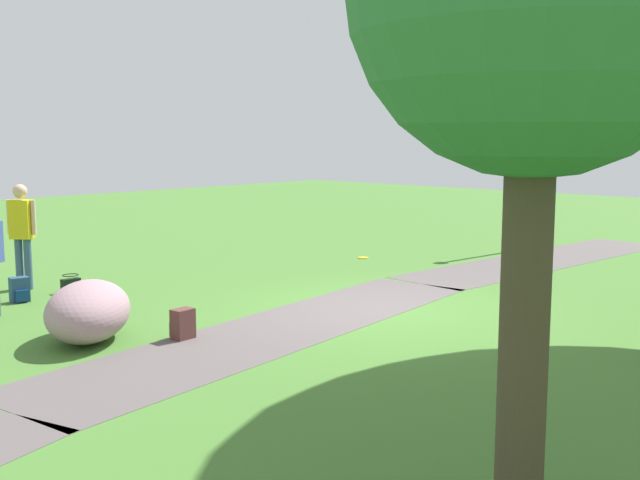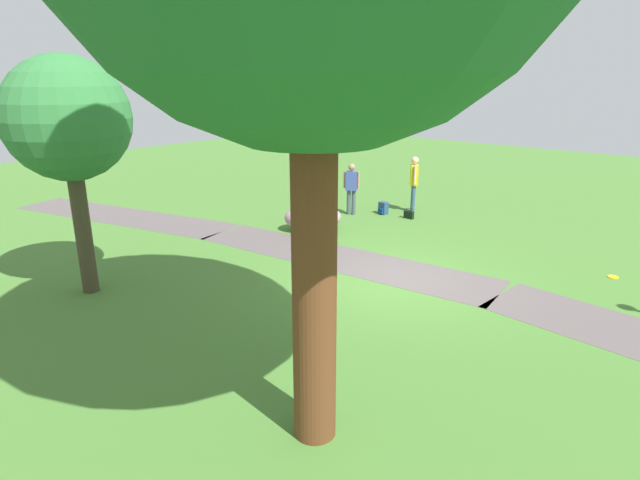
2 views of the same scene
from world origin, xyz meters
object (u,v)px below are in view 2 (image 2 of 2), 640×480
object	(u,v)px
young_tree_near_path	(67,121)
handbag_on_grass	(409,214)
man_near_boulder	(351,185)
frisbee_on_grass	(613,277)
lawn_boulder	(313,217)
woman_with_handbag	(414,180)
spare_backpack_on_lawn	(383,208)
backpack_by_boulder	(317,236)

from	to	relation	value
young_tree_near_path	handbag_on_grass	size ratio (longest dim) A/B	14.65
man_near_boulder	frisbee_on_grass	bearing A→B (deg)	176.24
young_tree_near_path	lawn_boulder	bearing A→B (deg)	-94.94
young_tree_near_path	frisbee_on_grass	bearing A→B (deg)	-135.20
lawn_boulder	woman_with_handbag	xyz separation A→B (m)	(-1.02, -3.83, 0.68)
spare_backpack_on_lawn	frisbee_on_grass	distance (m)	7.22
man_near_boulder	frisbee_on_grass	distance (m)	7.95
spare_backpack_on_lawn	young_tree_near_path	bearing A→B (deg)	83.66
woman_with_handbag	young_tree_near_path	bearing A→B (deg)	81.26
lawn_boulder	man_near_boulder	world-z (taller)	man_near_boulder
handbag_on_grass	backpack_by_boulder	xyz separation A→B (m)	(0.53, 3.79, 0.05)
spare_backpack_on_lawn	man_near_boulder	bearing A→B (deg)	43.32
man_near_boulder	spare_backpack_on_lawn	size ratio (longest dim) A/B	4.15
young_tree_near_path	spare_backpack_on_lawn	xyz separation A→B (m)	(-1.04, -9.33, -3.33)
spare_backpack_on_lawn	frisbee_on_grass	size ratio (longest dim) A/B	1.71
lawn_boulder	woman_with_handbag	distance (m)	4.02
backpack_by_boulder	handbag_on_grass	bearing A→B (deg)	-97.94
lawn_boulder	man_near_boulder	bearing A→B (deg)	-82.62
backpack_by_boulder	man_near_boulder	bearing A→B (deg)	-68.67
handbag_on_grass	woman_with_handbag	bearing A→B (deg)	-65.44
woman_with_handbag	spare_backpack_on_lawn	bearing A→B (deg)	59.87
young_tree_near_path	handbag_on_grass	xyz separation A→B (m)	(-1.97, -9.40, -3.38)
man_near_boulder	frisbee_on_grass	xyz separation A→B (m)	(-7.88, 0.52, -0.95)
young_tree_near_path	handbag_on_grass	distance (m)	10.19
man_near_boulder	backpack_by_boulder	distance (m)	3.30
lawn_boulder	backpack_by_boulder	distance (m)	1.22
backpack_by_boulder	spare_backpack_on_lawn	bearing A→B (deg)	-83.80
young_tree_near_path	woman_with_handbag	size ratio (longest dim) A/B	2.62
young_tree_near_path	spare_backpack_on_lawn	bearing A→B (deg)	-96.34
spare_backpack_on_lawn	frisbee_on_grass	xyz separation A→B (m)	(-7.11, 1.24, -0.18)
backpack_by_boulder	spare_backpack_on_lawn	xyz separation A→B (m)	(0.40, -3.71, 0.00)
young_tree_near_path	lawn_boulder	world-z (taller)	young_tree_near_path
backpack_by_boulder	frisbee_on_grass	distance (m)	7.15
lawn_boulder	frisbee_on_grass	world-z (taller)	lawn_boulder
man_near_boulder	spare_backpack_on_lawn	world-z (taller)	man_near_boulder
handbag_on_grass	spare_backpack_on_lawn	size ratio (longest dim) A/B	0.81
lawn_boulder	handbag_on_grass	distance (m)	3.30
woman_with_handbag	handbag_on_grass	xyz separation A→B (m)	(-0.39, 0.86, -0.93)
handbag_on_grass	frisbee_on_grass	xyz separation A→B (m)	(-6.18, 1.31, -0.13)
young_tree_near_path	handbag_on_grass	bearing A→B (deg)	-101.82
handbag_on_grass	spare_backpack_on_lawn	bearing A→B (deg)	4.59
handbag_on_grass	spare_backpack_on_lawn	distance (m)	0.94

